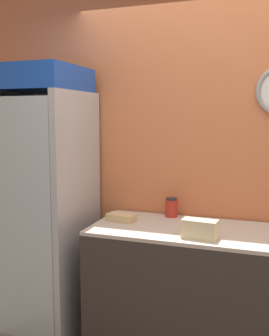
# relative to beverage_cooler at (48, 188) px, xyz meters

# --- Properties ---
(wall_back) EXTENTS (5.20, 0.09, 2.70)m
(wall_back) POSITION_rel_beverage_cooler_xyz_m (1.40, 0.35, 0.26)
(wall_back) COLOR #D17547
(wall_back) RESTS_ON ground_plane
(prep_counter) EXTENTS (1.87, 0.67, 0.88)m
(prep_counter) POSITION_rel_beverage_cooler_xyz_m (1.40, -0.03, -0.65)
(prep_counter) COLOR #332D28
(prep_counter) RESTS_ON ground_plane
(beverage_cooler) EXTENTS (0.63, 0.71, 2.02)m
(beverage_cooler) POSITION_rel_beverage_cooler_xyz_m (0.00, 0.00, 0.00)
(beverage_cooler) COLOR #B2B7BC
(beverage_cooler) RESTS_ON ground_plane
(sandwich_stack_bottom) EXTENTS (0.23, 0.12, 0.06)m
(sandwich_stack_bottom) POSITION_rel_beverage_cooler_xyz_m (1.25, -0.23, -0.18)
(sandwich_stack_bottom) COLOR beige
(sandwich_stack_bottom) RESTS_ON prep_counter
(sandwich_stack_middle) EXTENTS (0.23, 0.13, 0.06)m
(sandwich_stack_middle) POSITION_rel_beverage_cooler_xyz_m (1.25, -0.23, -0.12)
(sandwich_stack_middle) COLOR beige
(sandwich_stack_middle) RESTS_ON sandwich_stack_bottom
(sandwich_flat_left) EXTENTS (0.22, 0.14, 0.05)m
(sandwich_flat_left) POSITION_rel_beverage_cooler_xyz_m (0.63, -0.01, -0.18)
(sandwich_flat_left) COLOR tan
(sandwich_flat_left) RESTS_ON prep_counter
(condiment_jar) EXTENTS (0.09, 0.09, 0.15)m
(condiment_jar) POSITION_rel_beverage_cooler_xyz_m (0.95, 0.23, -0.14)
(condiment_jar) COLOR #B72D23
(condiment_jar) RESTS_ON prep_counter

